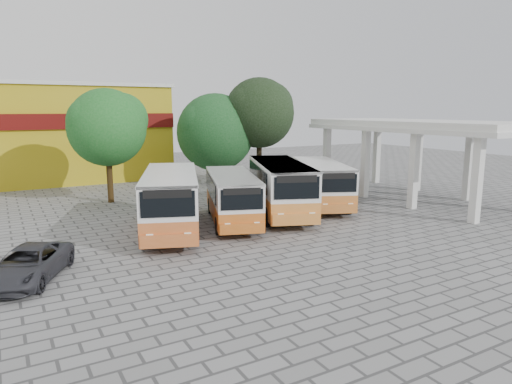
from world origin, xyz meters
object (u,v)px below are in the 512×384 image
bus_far_right (322,181)px  bus_centre_left (232,195)px  parked_car (28,264)px  bus_centre_right (280,185)px  bus_far_left (171,198)px

bus_far_right → bus_centre_left: bearing=-147.0°
bus_far_right → parked_car: size_ratio=1.89×
parked_car → bus_far_right: bearing=43.5°
bus_centre_right → bus_far_right: size_ratio=1.10×
bus_centre_left → bus_far_right: bus_far_right is taller
bus_far_right → parked_car: bearing=-139.5°
bus_far_left → bus_centre_left: size_ratio=1.13×
bus_far_left → bus_centre_right: bus_centre_right is taller
bus_centre_right → bus_centre_left: bearing=-151.8°
bus_far_left → parked_car: 7.96m
bus_far_left → parked_car: bearing=-129.4°
bus_centre_left → parked_car: bearing=-139.3°
bus_far_left → bus_far_right: 10.54m
bus_centre_right → parked_car: size_ratio=2.08×
bus_far_left → parked_car: bus_far_left is taller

